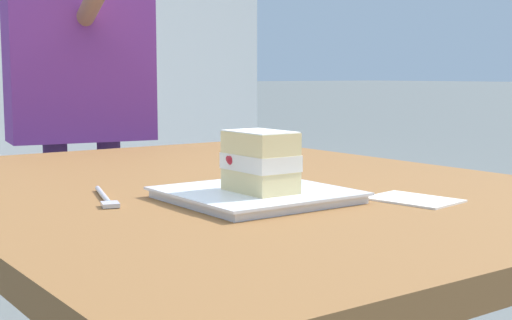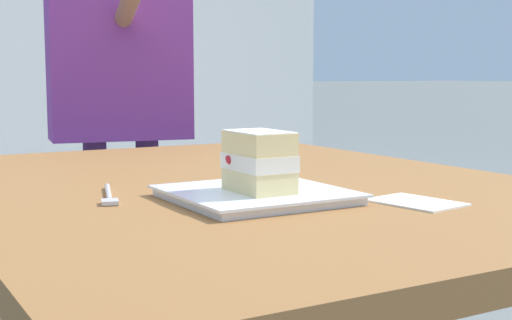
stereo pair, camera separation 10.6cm
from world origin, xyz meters
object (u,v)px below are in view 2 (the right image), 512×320
object	(u,v)px
patio_table	(237,238)
dessert_plate	(256,195)
cake_slice	(259,161)
dessert_fork	(109,195)
diner_person	(119,57)
paper_napkin	(416,202)

from	to	relation	value
patio_table	dessert_plate	size ratio (longest dim) A/B	5.16
dessert_plate	cake_slice	distance (m)	0.06
patio_table	dessert_fork	bearing A→B (deg)	-77.05
dessert_plate	dessert_fork	world-z (taller)	dessert_plate
patio_table	diner_person	xyz separation A→B (m)	(-0.93, 0.11, 0.34)
dessert_fork	paper_napkin	size ratio (longest dim) A/B	1.19
patio_table	paper_napkin	xyz separation A→B (m)	(0.33, 0.12, 0.10)
patio_table	dessert_fork	distance (m)	0.28
patio_table	dessert_plate	bearing A→B (deg)	-20.20
dessert_plate	dessert_fork	bearing A→B (deg)	-125.00
dessert_plate	cake_slice	bearing A→B (deg)	-15.19
dessert_plate	dessert_fork	size ratio (longest dim) A/B	1.48
cake_slice	paper_napkin	size ratio (longest dim) A/B	0.76
patio_table	dessert_fork	xyz separation A→B (m)	(0.06, -0.25, 0.11)
paper_napkin	dessert_fork	bearing A→B (deg)	-125.58
dessert_plate	diner_person	bearing A→B (deg)	170.79
patio_table	dessert_fork	size ratio (longest dim) A/B	7.62
patio_table	cake_slice	distance (m)	0.27
cake_slice	paper_napkin	distance (m)	0.24
patio_table	dessert_plate	distance (m)	0.23
dessert_fork	paper_napkin	world-z (taller)	dessert_fork
cake_slice	dessert_plate	bearing A→B (deg)	164.81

